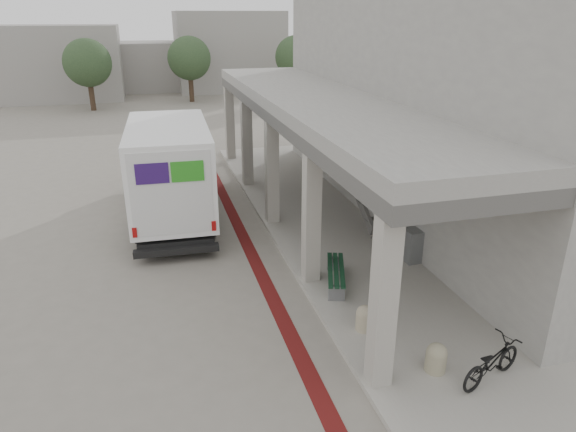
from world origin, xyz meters
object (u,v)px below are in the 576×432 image
object	(u,v)px
fedex_truck	(170,166)
bench	(336,273)
utility_cabinet	(412,245)
bicycle_black	(492,362)

from	to	relation	value
fedex_truck	bench	world-z (taller)	fedex_truck
bench	fedex_truck	bearing A→B (deg)	138.60
fedex_truck	bench	size ratio (longest dim) A/B	4.14
utility_cabinet	bicycle_black	xyz separation A→B (m)	(-0.96, -4.76, -0.04)
bicycle_black	fedex_truck	bearing A→B (deg)	6.14
bench	bicycle_black	xyz separation A→B (m)	(1.44, -4.07, 0.10)
bicycle_black	bench	bearing A→B (deg)	-0.21
bench	utility_cabinet	bearing A→B (deg)	34.95
bench	utility_cabinet	size ratio (longest dim) A/B	2.07
fedex_truck	utility_cabinet	xyz separation A→B (m)	(5.90, -5.41, -1.15)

